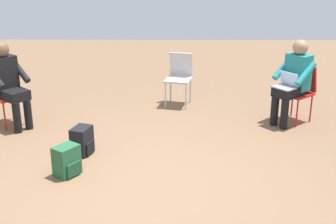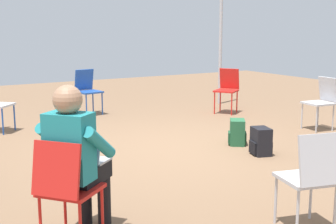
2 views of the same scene
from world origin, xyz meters
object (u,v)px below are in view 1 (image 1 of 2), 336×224
(chair_northeast, at_px, (299,89))
(person_with_laptop, at_px, (293,78))
(backpack_near_laptop_user, at_px, (67,162))
(chair_north, at_px, (179,75))
(person_in_black, at_px, (8,81))
(chair_northwest, at_px, (4,92))
(backpack_by_empty_chair, at_px, (82,142))

(chair_northeast, distance_m, person_with_laptop, 0.26)
(person_with_laptop, xyz_separation_m, backpack_near_laptop_user, (-2.97, -1.70, -0.53))
(chair_north, xyz_separation_m, person_in_black, (-2.44, -1.04, 0.20))
(chair_northwest, xyz_separation_m, chair_northeast, (4.34, 0.19, 0.00))
(chair_northeast, relative_size, person_in_black, 0.69)
(backpack_near_laptop_user, bearing_deg, chair_north, 62.61)
(chair_northeast, relative_size, person_with_laptop, 0.69)
(chair_northwest, distance_m, backpack_near_laptop_user, 2.07)
(person_with_laptop, distance_m, backpack_by_empty_chair, 3.15)
(chair_north, xyz_separation_m, backpack_by_empty_chair, (-1.25, -1.98, -0.34))
(chair_northwest, relative_size, chair_northeast, 1.00)
(backpack_by_empty_chair, bearing_deg, backpack_near_laptop_user, -97.02)
(chair_northwest, bearing_deg, backpack_near_laptop_user, 77.30)
(person_with_laptop, bearing_deg, chair_north, 22.78)
(chair_north, distance_m, person_in_black, 2.66)
(chair_northwest, xyz_separation_m, person_in_black, (0.13, -0.11, 0.20))
(chair_northwest, height_order, person_with_laptop, person_with_laptop)
(chair_northeast, xyz_separation_m, person_in_black, (-4.21, -0.29, 0.20))
(person_with_laptop, bearing_deg, backpack_by_empty_chair, 71.61)
(chair_north, xyz_separation_m, chair_northeast, (1.77, -0.75, 0.00))
(person_in_black, bearing_deg, chair_northeast, 133.74)
(chair_northwest, relative_size, backpack_near_laptop_user, 2.36)
(chair_northwest, relative_size, person_with_laptop, 0.69)
(backpack_near_laptop_user, xyz_separation_m, backpack_by_empty_chair, (0.07, 0.57, 0.00))
(person_with_laptop, distance_m, person_in_black, 4.09)
(chair_northwest, distance_m, backpack_by_empty_chair, 1.72)
(person_with_laptop, height_order, backpack_near_laptop_user, person_with_laptop)
(person_with_laptop, relative_size, backpack_near_laptop_user, 3.44)
(chair_northeast, relative_size, backpack_near_laptop_user, 2.36)
(chair_northeast, bearing_deg, backpack_by_empty_chair, 72.55)
(person_in_black, bearing_deg, backpack_by_empty_chair, 91.35)
(chair_north, relative_size, person_with_laptop, 0.69)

